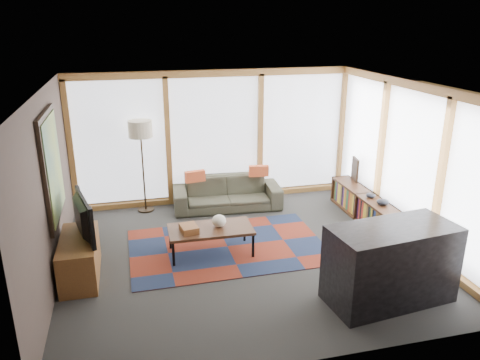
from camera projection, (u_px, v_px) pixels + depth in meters
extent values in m
plane|color=#2A2A28|center=(246.00, 254.00, 7.32)|extent=(5.50, 5.50, 0.00)
cube|color=#473933|center=(48.00, 191.00, 6.27)|extent=(0.04, 5.00, 2.60)
cube|color=#473933|center=(310.00, 254.00, 4.60)|extent=(5.50, 0.04, 2.60)
cube|color=silver|center=(247.00, 87.00, 6.47)|extent=(5.50, 5.00, 0.04)
cube|color=white|center=(215.00, 137.00, 9.16)|extent=(5.30, 0.02, 2.35)
cube|color=white|center=(410.00, 163.00, 7.51)|extent=(0.02, 4.80, 2.35)
cube|color=black|center=(52.00, 167.00, 6.47)|extent=(0.05, 1.35, 1.55)
cube|color=yellow|center=(54.00, 167.00, 6.48)|extent=(0.02, 1.20, 1.40)
cube|color=maroon|center=(227.00, 247.00, 7.55)|extent=(3.11, 2.01, 0.01)
imported|color=#353526|center=(227.00, 193.00, 9.04)|extent=(2.10, 0.94, 0.60)
cube|color=#D8572E|center=(195.00, 176.00, 8.74)|extent=(0.39, 0.18, 0.21)
cube|color=#D8572E|center=(259.00, 171.00, 9.04)|extent=(0.39, 0.17, 0.21)
cube|color=brown|center=(189.00, 229.00, 7.08)|extent=(0.28, 0.33, 0.10)
ellipsoid|color=silver|center=(219.00, 221.00, 7.24)|extent=(0.24, 0.24, 0.19)
ellipsoid|color=black|center=(383.00, 202.00, 7.91)|extent=(0.23, 0.23, 0.10)
ellipsoid|color=black|center=(371.00, 195.00, 8.23)|extent=(0.18, 0.18, 0.08)
cube|color=black|center=(355.00, 169.00, 9.06)|extent=(0.11, 0.34, 0.45)
cube|color=brown|center=(80.00, 258.00, 6.60)|extent=(0.50, 1.19, 0.60)
imported|color=black|center=(77.00, 218.00, 6.45)|extent=(0.38, 1.03, 0.59)
cube|color=black|center=(391.00, 264.00, 6.00)|extent=(1.70, 0.94, 1.03)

